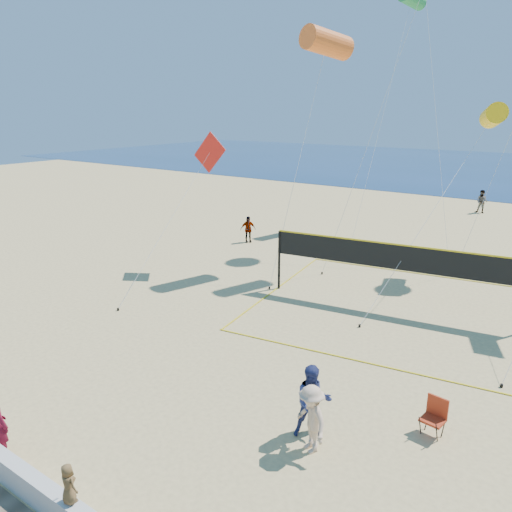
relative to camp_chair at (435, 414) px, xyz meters
The scene contains 11 objects.
ground 5.62m from the camp_chair, 139.53° to the right, with size 120.00×120.00×0.00m, color #D8BC7A.
toddler 8.04m from the camp_chair, 124.61° to the right, with size 0.38×0.25×0.78m, color brown.
bystander_a 2.90m from the camp_chair, 143.92° to the right, with size 0.87×0.68×1.80m, color navy.
bystander_b 3.04m from the camp_chair, 133.73° to the right, with size 1.04×0.60×1.61m, color #D3AE8C.
far_person_0 18.11m from the camp_chair, 140.06° to the left, with size 0.88×0.37×1.51m, color gray.
far_person_3 28.46m from the camp_chair, 99.73° to the left, with size 0.81×0.63×1.68m, color gray.
camp_chair is the anchor object (origin of this frame).
volleyball_net 7.91m from the camp_chair, 118.01° to the left, with size 10.86×10.73×2.57m.
kite_0 16.65m from the camp_chair, 129.72° to the left, with size 1.75×5.94×10.83m.
kite_2 15.07m from the camp_chair, 98.80° to the left, with size 2.60×10.05×7.65m.
kite_3 15.07m from the camp_chair, 151.85° to the left, with size 1.94×6.53×6.40m.
Camera 1 is at (6.66, -7.05, 7.43)m, focal length 35.00 mm.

